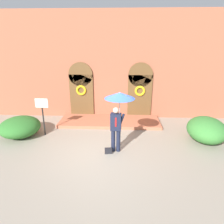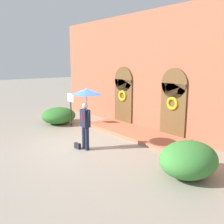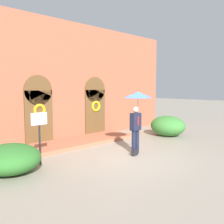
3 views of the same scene
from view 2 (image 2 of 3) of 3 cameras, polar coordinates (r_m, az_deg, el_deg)
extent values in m
plane|color=gray|center=(9.99, -8.08, -8.03)|extent=(80.00, 80.00, 0.00)
cube|color=#9E563D|center=(12.16, 8.83, 8.90)|extent=(14.00, 0.50, 5.60)
cube|color=brown|center=(13.24, 2.60, 2.26)|extent=(1.30, 0.08, 2.40)
cylinder|color=brown|center=(13.10, 2.65, 7.45)|extent=(1.30, 0.08, 1.30)
cube|color=brown|center=(11.12, 13.74, 0.16)|extent=(1.30, 0.08, 2.40)
cylinder|color=brown|center=(10.95, 14.04, 6.33)|extent=(1.30, 0.08, 1.30)
torus|color=gold|center=(13.14, 2.38, 3.73)|extent=(0.56, 0.12, 0.56)
torus|color=gold|center=(11.00, 13.61, 1.90)|extent=(0.56, 0.12, 0.56)
cube|color=#B56346|center=(11.77, 4.68, -4.54)|extent=(5.20, 1.80, 0.16)
cylinder|color=#191E33|center=(9.69, -6.40, -5.81)|extent=(0.16, 0.16, 0.90)
cylinder|color=#191E33|center=(9.53, -5.73, -6.09)|extent=(0.16, 0.16, 0.90)
cube|color=#191E33|center=(9.41, -6.17, -1.41)|extent=(0.42, 0.27, 0.66)
cube|color=#A51919|center=(9.33, -6.84, -1.28)|extent=(0.06, 0.01, 0.36)
sphere|color=beige|center=(9.32, -6.23, 1.35)|extent=(0.22, 0.22, 0.22)
cylinder|color=#191E33|center=(9.21, -5.42, -1.04)|extent=(0.22, 0.09, 0.46)
cylinder|color=gray|center=(9.22, -5.77, 0.99)|extent=(0.02, 0.02, 0.98)
cone|color=#284CB7|center=(9.13, -5.85, 4.70)|extent=(1.10, 1.10, 0.22)
cone|color=white|center=(9.13, -5.85, 4.79)|extent=(0.61, 0.61, 0.20)
cube|color=black|center=(9.84, -7.90, -7.67)|extent=(0.29, 0.16, 0.22)
cylinder|color=black|center=(12.96, -9.33, -0.56)|extent=(0.06, 0.06, 1.30)
cube|color=white|center=(12.81, -9.45, 3.25)|extent=(0.56, 0.03, 0.40)
ellipsoid|color=#2D6B28|center=(13.83, -12.10, -0.81)|extent=(1.78, 1.82, 0.87)
ellipsoid|color=#387A33|center=(7.70, 17.07, -10.33)|extent=(1.57, 1.86, 1.05)
camera|label=1|loc=(7.76, -55.02, 12.17)|focal=32.00mm
camera|label=3|loc=(14.98, -43.78, 5.41)|focal=40.00mm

